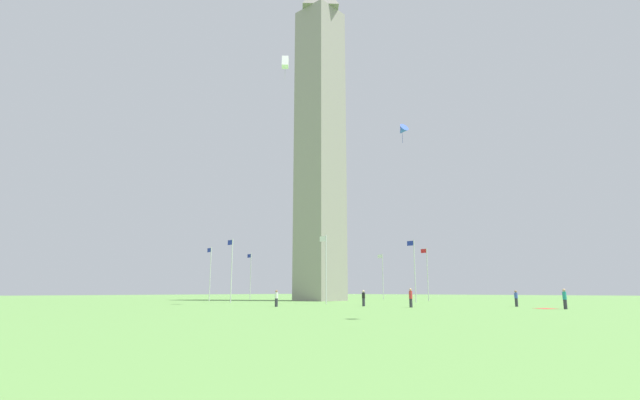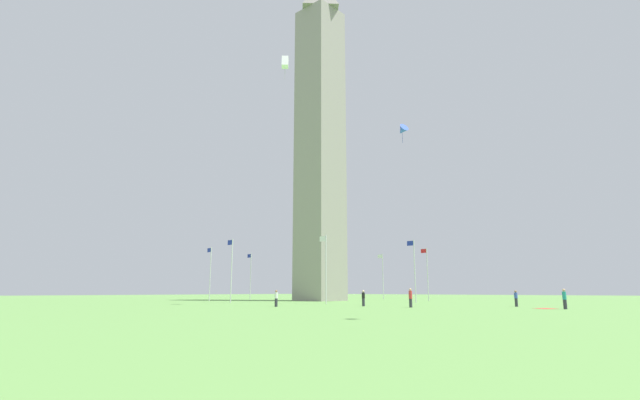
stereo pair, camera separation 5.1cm
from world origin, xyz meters
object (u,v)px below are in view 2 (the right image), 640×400
(obelisk_monument, at_px, (320,129))
(flagpole_ne, at_px, (210,271))
(flagpole_sw, at_px, (427,272))
(person_white_shirt, at_px, (276,298))
(flagpole_s, at_px, (414,268))
(flagpole_nw, at_px, (316,275))
(flagpole_e, at_px, (231,267))
(picnic_blanket_near_first_person, at_px, (545,309))
(flagpole_se, at_px, (326,266))
(person_blue_shirt, at_px, (516,298))
(flagpole_n, at_px, (250,274))
(flagpole_w, at_px, (383,274))
(person_black_shirt, at_px, (363,298))
(kite_white_box, at_px, (285,62))
(kite_blue_delta, at_px, (402,130))
(person_red_shirt, at_px, (410,298))
(person_teal_shirt, at_px, (565,299))

(obelisk_monument, bearing_deg, flagpole_ne, 44.86)
(flagpole_sw, xyz_separation_m, person_white_shirt, (-3.64, 35.70, -3.76))
(flagpole_s, xyz_separation_m, flagpole_nw, (29.39, -12.17, 0.00))
(flagpole_e, bearing_deg, flagpole_s, -135.00)
(flagpole_nw, relative_size, picnic_blanket_near_first_person, 4.63)
(flagpole_e, relative_size, flagpole_se, 1.00)
(flagpole_nw, distance_m, person_white_shirt, 45.51)
(flagpole_ne, relative_size, person_blue_shirt, 5.24)
(flagpole_n, xyz_separation_m, flagpole_nw, (-5.04, -12.17, 0.00))
(flagpole_se, xyz_separation_m, flagpole_nw, (24.34, -24.34, 0.00))
(flagpole_se, distance_m, flagpole_sw, 24.34)
(flagpole_w, distance_m, person_black_shirt, 40.00)
(flagpole_se, xyz_separation_m, kite_white_box, (-0.35, 7.59, 23.85))
(obelisk_monument, relative_size, person_blue_shirt, 35.42)
(person_blue_shirt, height_order, kite_blue_delta, kite_blue_delta)
(flagpole_se, xyz_separation_m, person_red_shirt, (-14.37, 4.11, -3.68))
(picnic_blanket_near_first_person, bearing_deg, obelisk_monument, -16.41)
(flagpole_w, bearing_deg, flagpole_se, 112.50)
(flagpole_e, distance_m, flagpole_sw, 31.81)
(person_blue_shirt, bearing_deg, person_red_shirt, 34.41)
(flagpole_se, bearing_deg, flagpole_w, -67.50)
(person_white_shirt, bearing_deg, person_teal_shirt, -104.84)
(person_blue_shirt, relative_size, picnic_blanket_near_first_person, 0.88)
(person_black_shirt, relative_size, person_white_shirt, 0.99)
(flagpole_nw, bearing_deg, flagpole_s, 157.50)
(flagpole_w, xyz_separation_m, person_white_shirt, (-15.81, 40.74, -3.76))
(flagpole_se, bearing_deg, kite_blue_delta, -100.37)
(flagpole_w, height_order, person_white_shirt, flagpole_w)
(picnic_blanket_near_first_person, bearing_deg, flagpole_nw, -25.15)
(flagpole_n, xyz_separation_m, person_blue_shirt, (-50.19, 7.21, -3.77))
(person_teal_shirt, bearing_deg, person_blue_shirt, -36.09)
(flagpole_w, relative_size, flagpole_nw, 1.00)
(person_black_shirt, bearing_deg, obelisk_monument, 25.35)
(flagpole_se, distance_m, kite_blue_delta, 25.06)
(obelisk_monument, distance_m, person_red_shirt, 41.38)
(obelisk_monument, relative_size, kite_white_box, 19.34)
(person_black_shirt, relative_size, kite_white_box, 0.55)
(flagpole_w, bearing_deg, flagpole_n, 45.00)
(obelisk_monument, height_order, kite_blue_delta, obelisk_monument)
(person_blue_shirt, bearing_deg, obelisk_monument, -32.57)
(flagpole_e, distance_m, person_white_shirt, 17.44)
(flagpole_ne, height_order, flagpole_nw, same)
(flagpole_s, bearing_deg, flagpole_e, 45.00)
(flagpole_se, distance_m, person_red_shirt, 15.39)
(flagpole_w, xyz_separation_m, kite_white_box, (-12.52, 36.98, 23.85))
(person_red_shirt, bearing_deg, flagpole_n, -10.55)
(flagpole_nw, bearing_deg, flagpole_w, -157.50)
(flagpole_s, xyz_separation_m, flagpole_sw, (5.04, -12.17, 0.00))
(kite_white_box, bearing_deg, flagpole_se, -87.39)
(person_blue_shirt, bearing_deg, flagpole_sw, -63.18)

